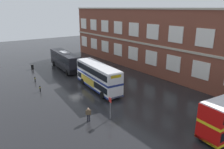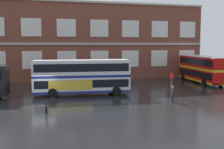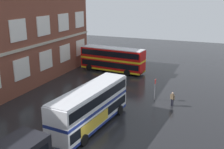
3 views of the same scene
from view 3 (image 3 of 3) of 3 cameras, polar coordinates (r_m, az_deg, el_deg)
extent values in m
plane|color=black|center=(24.44, -9.91, -14.99)|extent=(120.00, 120.00, 0.00)
cube|color=silver|center=(36.73, -18.44, 1.15)|extent=(2.93, 0.12, 2.71)
cube|color=silver|center=(40.70, -13.71, 2.99)|extent=(2.93, 0.12, 2.71)
cube|color=silver|center=(44.93, -9.85, 4.49)|extent=(2.93, 0.12, 2.71)
cube|color=silver|center=(49.35, -6.65, 5.70)|extent=(2.93, 0.12, 2.71)
cube|color=silver|center=(35.80, -19.16, 8.77)|extent=(2.93, 0.12, 2.71)
cube|color=silver|center=(39.87, -14.20, 9.89)|extent=(2.93, 0.12, 2.71)
cube|color=silver|center=(44.18, -10.17, 10.75)|extent=(2.93, 0.12, 2.71)
cube|color=silver|center=(48.67, -6.84, 11.41)|extent=(2.93, 0.12, 2.71)
cube|color=silver|center=(27.10, -4.43, -8.52)|extent=(11.18, 3.53, 1.75)
cube|color=black|center=(27.01, -4.44, -8.11)|extent=(10.75, 3.53, 0.90)
cube|color=navy|center=(26.68, -4.48, -6.52)|extent=(11.18, 3.53, 0.30)
cube|color=silver|center=(26.33, -4.52, -4.67)|extent=(11.18, 3.53, 1.55)
cube|color=black|center=(26.30, -4.53, -4.51)|extent=(10.75, 3.53, 0.90)
cube|color=navy|center=(27.42, -4.39, -9.91)|extent=(11.19, 3.55, 0.28)
cube|color=silver|center=(26.04, -4.56, -2.96)|extent=(10.96, 3.41, 0.12)
cube|color=gold|center=(25.44, -3.50, -10.04)|extent=(4.82, 0.46, 1.10)
cube|color=yellow|center=(30.70, 0.82, -0.64)|extent=(0.21, 1.66, 0.40)
cylinder|color=black|center=(29.90, 1.61, -7.45)|extent=(1.06, 0.41, 1.04)
cylinder|color=black|center=(30.99, -2.67, -6.56)|extent=(1.06, 0.41, 1.04)
cylinder|color=black|center=(24.35, -5.94, -13.52)|extent=(1.06, 0.41, 1.04)
cylinder|color=black|center=(25.68, -10.82, -12.04)|extent=(1.06, 0.41, 1.04)
cube|color=red|center=(45.96, 0.09, 2.15)|extent=(3.53, 11.18, 1.75)
cube|color=black|center=(45.90, 0.09, 2.41)|extent=(3.53, 10.75, 0.90)
cube|color=yellow|center=(45.71, 0.09, 3.40)|extent=(3.53, 11.18, 0.30)
cube|color=red|center=(45.51, 0.09, 4.53)|extent=(3.53, 11.18, 1.55)
cube|color=black|center=(45.49, 0.09, 4.63)|extent=(3.53, 10.75, 0.90)
cube|color=yellow|center=(46.14, 0.09, 1.27)|extent=(3.55, 11.19, 0.28)
cube|color=silver|center=(45.34, 0.09, 5.56)|extent=(3.41, 10.96, 0.12)
cube|color=gold|center=(46.49, 2.27, 2.42)|extent=(0.47, 4.82, 1.10)
cube|color=yellow|center=(48.12, -5.74, 5.63)|extent=(1.66, 0.21, 0.40)
cylinder|color=black|center=(49.02, -3.23, 2.20)|extent=(0.41, 1.06, 1.04)
cylinder|color=black|center=(46.91, -4.81, 1.51)|extent=(0.41, 1.06, 1.04)
cylinder|color=black|center=(45.91, 4.48, 1.17)|extent=(0.41, 1.06, 1.04)
cylinder|color=black|center=(43.66, 3.18, 0.38)|extent=(0.41, 1.06, 1.04)
cylinder|color=black|center=(32.78, 12.66, -5.82)|extent=(0.22, 0.22, 0.85)
cylinder|color=black|center=(32.89, 12.39, -5.72)|extent=(0.22, 0.22, 0.85)
cube|color=brown|center=(32.57, 12.60, -4.59)|extent=(0.40, 0.47, 0.60)
cylinder|color=brown|center=(32.43, 12.95, -4.77)|extent=(0.15, 0.15, 0.57)
cylinder|color=brown|center=(32.73, 12.25, -4.52)|extent=(0.15, 0.15, 0.57)
sphere|color=tan|center=(32.41, 12.65, -3.87)|extent=(0.22, 0.22, 0.22)
cylinder|color=slate|center=(33.87, 9.02, -3.19)|extent=(0.10, 0.10, 2.70)
cube|color=red|center=(33.53, 9.13, -1.47)|extent=(0.44, 0.04, 0.56)
camera|label=1|loc=(50.42, 30.55, 14.37)|focal=34.93mm
camera|label=2|loc=(27.81, 70.37, -9.10)|focal=45.31mm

